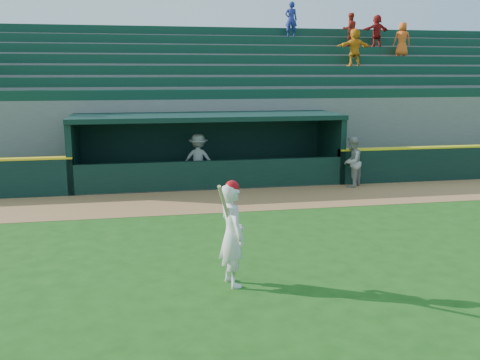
% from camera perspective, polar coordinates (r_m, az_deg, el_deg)
% --- Properties ---
extents(ground, '(120.00, 120.00, 0.00)m').
position_cam_1_polar(ground, '(11.96, 1.46, -7.61)').
color(ground, '#1A4A12').
rests_on(ground, ground).
extents(warning_track, '(40.00, 3.00, 0.01)m').
position_cam_1_polar(warning_track, '(16.59, -2.15, -2.18)').
color(warning_track, olive).
rests_on(warning_track, ground).
extents(dugout_player_front, '(1.06, 1.06, 1.74)m').
position_cam_1_polar(dugout_player_front, '(18.80, 11.85, 1.88)').
color(dugout_player_front, '#999994').
rests_on(dugout_player_front, ground).
extents(dugout_player_inside, '(1.29, 0.94, 1.79)m').
position_cam_1_polar(dugout_player_inside, '(18.88, -4.45, 2.21)').
color(dugout_player_inside, '#A9A9A3').
rests_on(dugout_player_inside, ground).
extents(dugout, '(9.40, 2.80, 2.46)m').
position_cam_1_polar(dugout, '(19.37, -3.58, 3.83)').
color(dugout, slate).
rests_on(dugout, ground).
extents(stands, '(34.50, 6.25, 7.61)m').
position_cam_1_polar(stands, '(23.79, -5.04, 7.72)').
color(stands, slate).
rests_on(stands, ground).
extents(batter_at_plate, '(0.64, 0.84, 2.00)m').
position_cam_1_polar(batter_at_plate, '(9.86, -0.85, -5.71)').
color(batter_at_plate, silver).
rests_on(batter_at_plate, ground).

